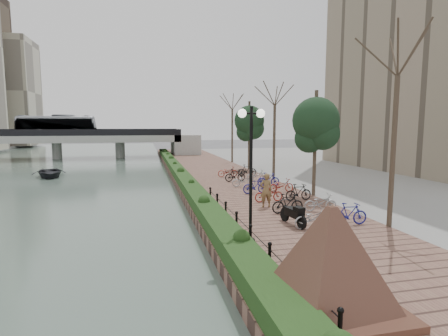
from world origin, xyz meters
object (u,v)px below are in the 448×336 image
object	(u,v)px
granite_monument	(330,257)
lamppost	(251,146)
motorcycle	(293,213)
pedestrian	(266,190)
boat	(49,172)

from	to	relation	value
granite_monument	lamppost	bearing A→B (deg)	94.89
lamppost	motorcycle	xyz separation A→B (m)	(2.48, 1.72, -3.10)
lamppost	pedestrian	size ratio (longest dim) A/B	2.75
granite_monument	pedestrian	bearing A→B (deg)	78.64
granite_monument	motorcycle	size ratio (longest dim) A/B	2.84
motorcycle	lamppost	bearing A→B (deg)	-154.32
lamppost	pedestrian	world-z (taller)	lamppost
lamppost	motorcycle	distance (m)	4.32
granite_monument	pedestrian	distance (m)	10.47
pedestrian	boat	size ratio (longest dim) A/B	0.43
lamppost	pedestrian	xyz separation A→B (m)	(2.49, 5.25, -2.70)
granite_monument	boat	bearing A→B (deg)	114.74
motorcycle	pedestrian	distance (m)	3.55
motorcycle	pedestrian	world-z (taller)	pedestrian
granite_monument	lamppost	xyz separation A→B (m)	(-0.43, 5.01, 2.37)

